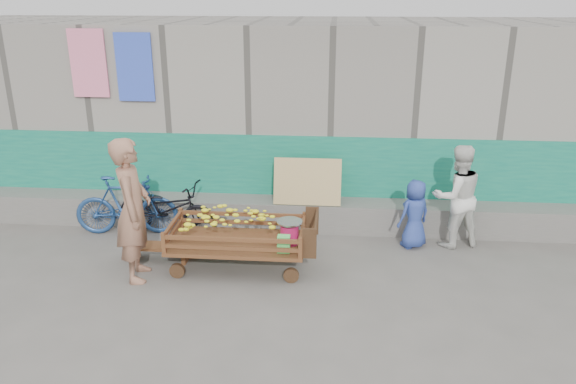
# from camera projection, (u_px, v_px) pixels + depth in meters

# --- Properties ---
(ground) EXTENTS (80.00, 80.00, 0.00)m
(ground) POSITION_uv_depth(u_px,v_px,m) (271.00, 307.00, 6.53)
(ground) COLOR #5A5751
(ground) RESTS_ON ground
(building_wall) EXTENTS (12.00, 3.50, 3.00)m
(building_wall) POSITION_uv_depth(u_px,v_px,m) (296.00, 112.00, 9.82)
(building_wall) COLOR gray
(building_wall) RESTS_ON ground
(banana_cart) EXTENTS (1.92, 0.88, 0.82)m
(banana_cart) POSITION_uv_depth(u_px,v_px,m) (234.00, 230.00, 7.26)
(banana_cart) COLOR brown
(banana_cart) RESTS_ON ground
(bench) EXTENTS (0.90, 0.27, 0.23)m
(bench) POSITION_uv_depth(u_px,v_px,m) (159.00, 249.00, 7.61)
(bench) COLOR brown
(bench) RESTS_ON ground
(vendor_man) EXTENTS (0.56, 0.74, 1.84)m
(vendor_man) POSITION_uv_depth(u_px,v_px,m) (133.00, 210.00, 6.92)
(vendor_man) COLOR #9B6A52
(vendor_man) RESTS_ON ground
(woman) EXTENTS (0.85, 0.74, 1.49)m
(woman) POSITION_uv_depth(u_px,v_px,m) (457.00, 196.00, 7.89)
(woman) COLOR white
(woman) RESTS_ON ground
(child) EXTENTS (0.58, 0.53, 1.00)m
(child) POSITION_uv_depth(u_px,v_px,m) (415.00, 214.00, 7.91)
(child) COLOR #2C4396
(child) RESTS_ON ground
(bicycle_dark) EXTENTS (1.67, 0.87, 0.84)m
(bicycle_dark) POSITION_uv_depth(u_px,v_px,m) (167.00, 208.00, 8.34)
(bicycle_dark) COLOR black
(bicycle_dark) RESTS_ON ground
(bicycle_blue) EXTENTS (1.56, 0.60, 0.91)m
(bicycle_blue) POSITION_uv_depth(u_px,v_px,m) (126.00, 205.00, 8.35)
(bicycle_blue) COLOR navy
(bicycle_blue) RESTS_ON ground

